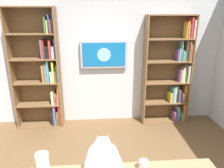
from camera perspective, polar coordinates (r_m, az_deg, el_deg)
The scene contains 7 objects.
wall_back at distance 3.95m, azimuth -2.59°, elevation 8.49°, with size 4.52×0.06×2.70m, color silver.
bookshelf_left at distance 4.11m, azimuth 15.89°, elevation 2.93°, with size 0.86×0.28×2.02m.
bookshelf_right at distance 3.98m, azimuth -18.25°, elevation 2.88°, with size 0.83×0.28×2.15m.
wall_mounted_tv at distance 3.87m, azimuth -2.19°, elevation 8.00°, with size 0.85×0.07×0.50m.
cat at distance 1.80m, azimuth -2.40°, elevation -20.68°, with size 0.31×0.61×0.34m.
paper_towel_roll at distance 1.95m, azimuth -18.20°, elevation -20.20°, with size 0.11×0.11×0.22m, color white.
coffee_mug at distance 1.99m, azimuth 8.52°, elevation -20.90°, with size 0.08×0.08×0.10m, color white.
Camera 1 is at (0.11, 1.66, 2.02)m, focal length 33.86 mm.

